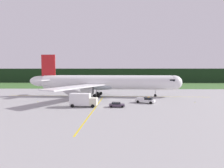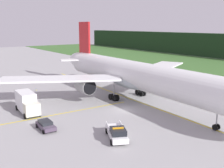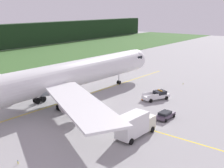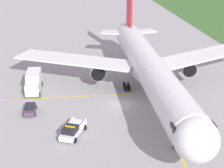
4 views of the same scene
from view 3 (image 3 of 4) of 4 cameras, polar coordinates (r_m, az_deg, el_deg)
ground at (r=58.14m, az=-3.38°, el=-3.78°), size 320.00×320.00×0.00m
taxiway_centerline_main at (r=59.86m, az=-9.25°, el=-3.40°), size 75.80×2.47×0.01m
taxiway_centerline_spur at (r=45.61m, az=9.22°, el=-9.25°), size 1.44×39.98×0.01m
airliner at (r=58.01m, az=-10.03°, el=1.17°), size 57.23×48.63×15.59m
ops_pickup_truck at (r=60.88m, az=8.65°, el=-2.18°), size 6.03×4.24×1.94m
catering_truck at (r=43.18m, az=4.47°, el=-7.79°), size 7.25×2.96×3.74m
staff_car at (r=50.85m, az=10.28°, el=-5.90°), size 4.14×2.05×1.30m
apron_cone at (r=60.28m, az=5.86°, el=-2.87°), size 0.47×0.47×0.59m
taxiway_edge_light_east at (r=74.22m, az=13.59°, el=0.08°), size 0.12×0.12×0.44m
taxiway_edge_light_west at (r=38.36m, az=-17.76°, el=-14.18°), size 0.12×0.12×0.50m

